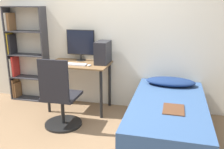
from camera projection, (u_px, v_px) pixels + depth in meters
The scene contains 12 objects.
wall_back at pixel (112, 32), 4.00m from camera, with size 8.00×0.05×2.50m.
desk at pixel (79, 71), 3.99m from camera, with size 0.98×0.59×0.78m.
bookshelf at pixel (22, 54), 4.37m from camera, with size 0.71×0.23×1.65m.
office_chair at pixel (60, 101), 3.45m from camera, with size 0.53×0.53×1.01m.
bed at pixel (167, 121), 3.16m from camera, with size 0.94×1.86×0.52m.
pillow at pixel (170, 82), 3.70m from camera, with size 0.72×0.36×0.11m.
magazine at pixel (174, 109), 2.86m from camera, with size 0.24×0.32×0.01m.
monitor at pixel (81, 44), 4.06m from camera, with size 0.48×0.16×0.50m.
keyboard at pixel (76, 64), 3.84m from camera, with size 0.35×0.12×0.02m.
pc_tower at pixel (103, 52), 3.90m from camera, with size 0.19×0.36×0.35m.
mouse at pixel (89, 65), 3.78m from camera, with size 0.06×0.09×0.02m.
phone at pixel (55, 62), 4.02m from camera, with size 0.07×0.14×0.01m.
Camera 1 is at (1.00, -2.35, 1.70)m, focal length 40.00 mm.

